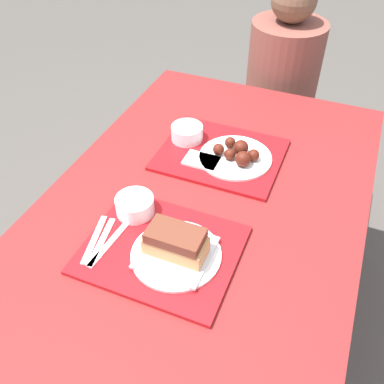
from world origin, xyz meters
The scene contains 15 objects.
ground_plane centered at (0.00, 0.00, 0.00)m, with size 12.00×12.00×0.00m, color #4C4742.
picnic_table centered at (0.00, 0.00, 0.67)m, with size 0.92×1.55×0.77m.
picnic_bench_far centered at (0.00, 0.99, 0.36)m, with size 0.87×0.28×0.43m.
tray_near centered at (-0.03, -0.17, 0.78)m, with size 0.40×0.33×0.01m.
tray_far centered at (-0.03, 0.28, 0.78)m, with size 0.40×0.33×0.01m.
bowl_coleslaw_near centered at (-0.16, -0.08, 0.81)m, with size 0.11×0.11×0.05m.
brisket_sandwich_plate centered at (0.01, -0.18, 0.82)m, with size 0.23×0.23×0.09m.
plastic_fork_near centered at (-0.19, -0.21, 0.79)m, with size 0.05×0.17×0.00m.
plastic_knife_near centered at (-0.17, -0.21, 0.79)m, with size 0.03×0.17×0.00m.
plastic_spoon_near centered at (-0.21, -0.21, 0.79)m, with size 0.05×0.17×0.00m.
condiment_packet centered at (-0.02, -0.10, 0.79)m, with size 0.04×0.03×0.01m.
bowl_coleslaw_far centered at (-0.16, 0.31, 0.81)m, with size 0.11×0.11×0.05m.
wings_plate_far centered at (0.03, 0.27, 0.80)m, with size 0.24×0.24×0.06m.
napkin_far centered at (-0.07, 0.21, 0.79)m, with size 0.11×0.08×0.01m.
person_seated_across centered at (0.02, 0.99, 0.74)m, with size 0.32×0.32×0.73m.
Camera 1 is at (0.32, -0.81, 1.64)m, focal length 40.00 mm.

